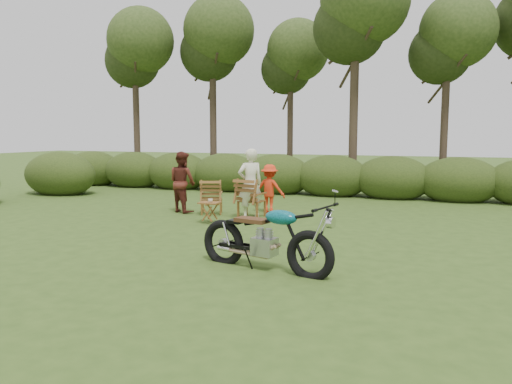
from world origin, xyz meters
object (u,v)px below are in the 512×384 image
(adult_a, at_px, (250,218))
(adult_b, at_px, (183,212))
(cup, at_px, (210,200))
(child, at_px, (270,213))
(lawn_chair_right, at_px, (252,217))
(lawn_chair_left, at_px, (212,214))
(side_table, at_px, (210,213))
(motorcycle, at_px, (264,269))

(adult_a, height_order, adult_b, adult_a)
(cup, height_order, child, child)
(lawn_chair_right, bearing_deg, cup, 69.33)
(lawn_chair_left, bearing_deg, cup, 92.88)
(lawn_chair_right, distance_m, cup, 1.42)
(lawn_chair_right, relative_size, child, 0.75)
(lawn_chair_right, relative_size, adult_b, 0.60)
(side_table, bearing_deg, lawn_chair_right, 61.79)
(lawn_chair_right, height_order, child, child)
(lawn_chair_right, relative_size, side_table, 1.95)
(child, bearing_deg, lawn_chair_right, 77.53)
(motorcycle, xyz_separation_m, cup, (-2.55, 3.30, 0.55))
(cup, distance_m, adult_a, 1.31)
(child, bearing_deg, adult_b, 19.98)
(side_table, relative_size, adult_a, 0.29)
(adult_a, bearing_deg, child, -141.89)
(side_table, xyz_separation_m, adult_b, (-1.41, 1.23, -0.25))
(motorcycle, xyz_separation_m, adult_b, (-3.99, 4.55, 0.00))
(motorcycle, bearing_deg, cup, 140.01)
(side_table, height_order, child, child)
(adult_b, bearing_deg, lawn_chair_left, -154.75)
(motorcycle, relative_size, adult_b, 1.37)
(side_table, xyz_separation_m, adult_a, (0.64, 1.00, -0.25))
(adult_b, bearing_deg, side_table, 162.59)
(cup, height_order, adult_b, adult_b)
(motorcycle, distance_m, lawn_chair_right, 4.88)
(lawn_chair_left, height_order, side_table, side_table)
(motorcycle, relative_size, cup, 20.33)
(adult_a, relative_size, adult_b, 1.07)
(lawn_chair_right, bearing_deg, child, -98.86)
(motorcycle, relative_size, lawn_chair_right, 2.29)
(adult_a, bearing_deg, side_table, 17.12)
(adult_a, distance_m, child, 0.95)
(motorcycle, distance_m, lawn_chair_left, 5.55)
(motorcycle, distance_m, side_table, 4.21)
(lawn_chair_left, relative_size, adult_a, 0.52)
(lawn_chair_left, distance_m, child, 1.54)
(adult_a, bearing_deg, cup, 18.81)
(motorcycle, relative_size, lawn_chair_left, 2.47)
(cup, distance_m, adult_b, 1.98)
(motorcycle, distance_m, cup, 4.21)
(lawn_chair_right, height_order, side_table, side_table)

